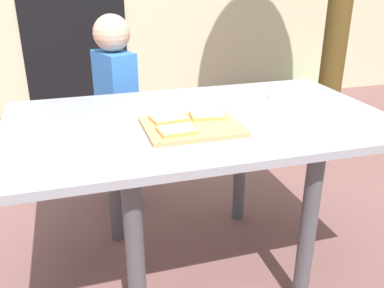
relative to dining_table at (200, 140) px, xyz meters
name	(u,v)px	position (x,y,z in m)	size (l,w,h in m)	color
ground_plane	(199,266)	(0.00, 0.00, -0.61)	(16.00, 16.00, 0.00)	brown
dining_table	(200,140)	(0.00, 0.00, 0.00)	(1.47, 0.86, 0.71)	#94959F
cutting_board	(192,127)	(-0.06, -0.11, 0.10)	(0.34, 0.27, 0.02)	tan
pizza_slice_far_right	(207,115)	(0.02, -0.04, 0.12)	(0.14, 0.11, 0.02)	#EA9950
pizza_slice_near_left	(177,130)	(-0.13, -0.16, 0.12)	(0.13, 0.10, 0.02)	#EA9950
pizza_slice_far_left	(169,118)	(-0.13, -0.04, 0.12)	(0.14, 0.11, 0.02)	#EA9950
plate_white_right	(287,95)	(0.46, 0.16, 0.10)	(0.18, 0.18, 0.01)	white
child_left	(117,100)	(-0.24, 0.67, -0.01)	(0.21, 0.27, 1.04)	navy
garden_hose_coil	(320,97)	(1.99, 2.15, -0.59)	(0.42, 0.42, 0.04)	#36C163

